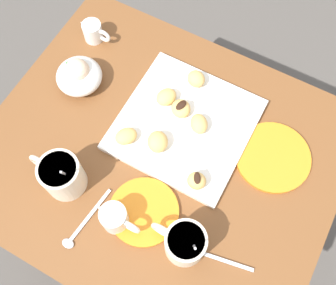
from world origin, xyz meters
TOP-DOWN VIEW (x-y plane):
  - ground_plane at (0.00, 0.00)m, footprint 8.00×8.00m
  - dining_table at (0.00, 0.00)m, footprint 0.85×0.72m
  - pastry_plate_square at (-0.02, -0.10)m, footprint 0.31×0.31m
  - coffee_mug_cream_left at (-0.15, 0.17)m, footprint 0.13×0.09m
  - coffee_mug_cream_right at (0.16, 0.17)m, footprint 0.14×0.09m
  - cream_pitcher_white at (0.00, 0.19)m, footprint 0.10×0.06m
  - ice_cream_bowl at (0.28, -0.08)m, footprint 0.12×0.12m
  - chocolate_sauce_pitcher at (0.33, -0.22)m, footprint 0.09×0.05m
  - saucer_orange_left at (-0.25, -0.12)m, footprint 0.18×0.18m
  - saucer_orange_right at (-0.04, 0.14)m, footprint 0.16×0.16m
  - loose_spoon_near_saucer at (0.07, 0.24)m, footprint 0.03×0.16m
  - loose_spoon_by_plate at (-0.21, 0.16)m, footprint 0.16×0.04m
  - beignet_0 at (0.01, -0.01)m, footprint 0.07×0.07m
  - beignet_1 at (0.09, 0.01)m, footprint 0.07×0.07m
  - beignet_2 at (-0.05, -0.10)m, footprint 0.07×0.07m
  - beignet_3 at (0.01, -0.12)m, footprint 0.07×0.07m
  - chocolate_drizzle_3 at (0.01, -0.12)m, footprint 0.03×0.04m
  - beignet_4 at (0.01, -0.21)m, footprint 0.06×0.06m
  - beignet_5 at (-0.11, 0.03)m, footprint 0.05×0.05m
  - chocolate_drizzle_5 at (-0.11, 0.03)m, footprint 0.03×0.03m
  - beignet_6 at (0.05, -0.13)m, footprint 0.06×0.07m

SIDE VIEW (x-z plane):
  - ground_plane at x=0.00m, z-range 0.00..0.00m
  - dining_table at x=0.00m, z-range 0.21..0.95m
  - loose_spoon_near_saucer at x=0.07m, z-range 0.74..0.75m
  - loose_spoon_by_plate at x=-0.21m, z-range 0.74..0.75m
  - saucer_orange_left at x=-0.25m, z-range 0.74..0.75m
  - saucer_orange_right at x=-0.04m, z-range 0.74..0.75m
  - pastry_plate_square at x=-0.02m, z-range 0.74..0.76m
  - beignet_1 at x=0.09m, z-range 0.76..0.78m
  - chocolate_sauce_pitcher at x=0.33m, z-range 0.74..0.80m
  - beignet_3 at x=0.01m, z-range 0.76..0.79m
  - beignet_6 at x=0.05m, z-range 0.76..0.79m
  - beignet_2 at x=-0.05m, z-range 0.76..0.79m
  - beignet_4 at x=0.01m, z-range 0.76..0.79m
  - beignet_5 at x=-0.11m, z-range 0.76..0.79m
  - beignet_0 at x=0.01m, z-range 0.76..0.79m
  - ice_cream_bowl at x=0.28m, z-range 0.73..0.82m
  - cream_pitcher_white at x=0.00m, z-range 0.74..0.82m
  - coffee_mug_cream_left at x=-0.15m, z-range 0.72..0.85m
  - chocolate_drizzle_3 at x=0.01m, z-range 0.79..0.79m
  - coffee_mug_cream_right at x=0.16m, z-range 0.72..0.87m
  - chocolate_drizzle_5 at x=-0.11m, z-range 0.79..0.80m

